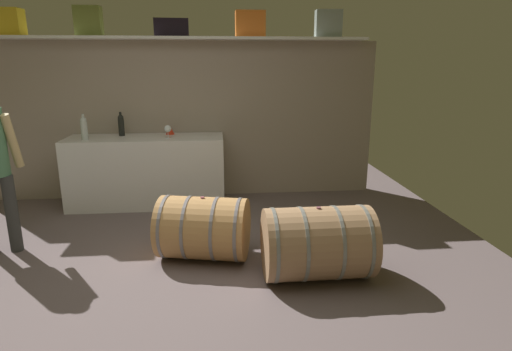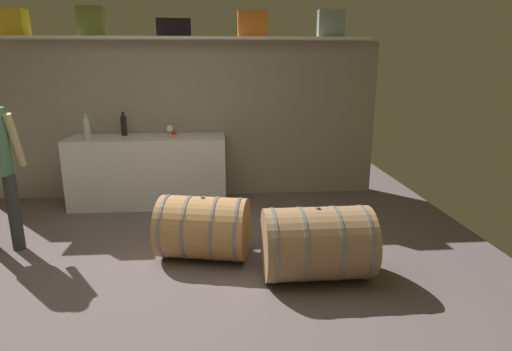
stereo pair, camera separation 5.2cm
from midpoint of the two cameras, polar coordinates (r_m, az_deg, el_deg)
The scene contains 15 objects.
ground_plane at distance 4.18m, azimuth -12.26°, elevation -10.35°, with size 6.38×8.25×0.02m, color #635556.
back_wall_panel at distance 5.72m, azimuth -10.66°, elevation 7.22°, with size 5.18×0.10×2.02m, color gray.
high_shelf_board at distance 5.53m, azimuth -11.33°, elevation 17.57°, with size 4.77×0.40×0.03m, color white.
toolcase_yellow at distance 6.02m, azimuth -30.45°, elevation 17.29°, with size 0.31×0.23×0.31m, color yellow.
toolcase_olive at distance 5.72m, azimuth -21.76°, elevation 18.63°, with size 0.30×0.19×0.34m, color olive.
toolcase_black at distance 5.54m, azimuth -11.54°, elevation 18.81°, with size 0.41×0.18×0.21m, color black.
toolcase_orange at distance 5.53m, azimuth -1.08°, elevation 19.60°, with size 0.36×0.25×0.31m, color orange.
toolcase_grey at distance 5.69m, azimuth 9.37°, elevation 19.39°, with size 0.32×0.20×0.33m, color gray.
work_cabinet at distance 5.51m, azimuth -14.61°, elevation 0.57°, with size 1.90×0.64×0.86m, color silver.
wine_bottle_clear at distance 5.44m, azimuth -22.29°, elevation 5.92°, with size 0.08×0.08×0.30m.
wine_bottle_dark at distance 5.58m, azimuth -17.85°, elevation 6.50°, with size 0.07×0.07×0.30m.
wine_glass at distance 5.27m, azimuth -12.00°, elevation 6.08°, with size 0.08×0.08×0.16m.
red_funnel at distance 5.56m, azimuth -11.70°, elevation 5.98°, with size 0.11×0.11×0.11m, color red.
wine_barrel_near at distance 3.94m, azimuth -7.42°, elevation -6.97°, with size 0.90×0.73×0.59m.
wine_barrel_far at distance 3.59m, azimuth 7.79°, elevation -8.94°, with size 0.89×0.62×0.62m.
Camera 1 is at (0.50, -3.12, 1.75)m, focal length 29.89 mm.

